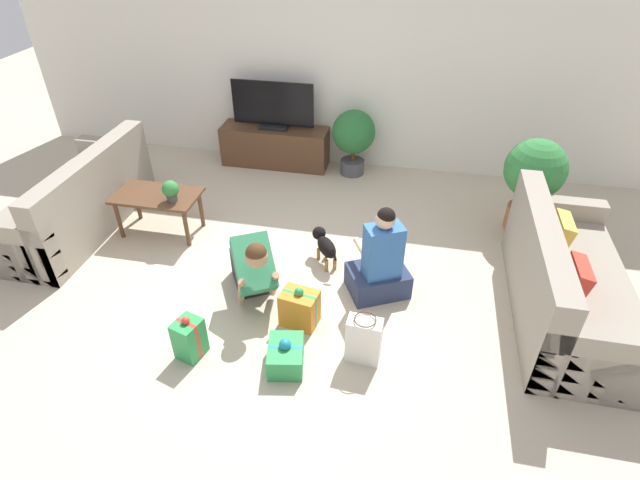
% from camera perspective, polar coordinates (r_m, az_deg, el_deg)
% --- Properties ---
extents(ground_plane, '(16.00, 16.00, 0.00)m').
position_cam_1_polar(ground_plane, '(4.79, -3.80, -4.75)').
color(ground_plane, beige).
extents(wall_back, '(8.40, 0.06, 2.60)m').
position_cam_1_polar(wall_back, '(6.48, 2.03, 19.46)').
color(wall_back, white).
rests_on(wall_back, ground_plane).
extents(sofa_left, '(0.84, 1.94, 0.88)m').
position_cam_1_polar(sofa_left, '(5.95, -26.06, 3.85)').
color(sofa_left, gray).
rests_on(sofa_left, ground_plane).
extents(sofa_right, '(0.84, 1.94, 0.88)m').
position_cam_1_polar(sofa_right, '(4.74, 26.13, -4.56)').
color(sofa_right, gray).
rests_on(sofa_right, ground_plane).
extents(coffee_table, '(0.88, 0.50, 0.46)m').
position_cam_1_polar(coffee_table, '(5.51, -18.09, 4.43)').
color(coffee_table, brown).
rests_on(coffee_table, ground_plane).
extents(tv_console, '(1.40, 0.41, 0.51)m').
position_cam_1_polar(tv_console, '(6.76, -5.16, 10.61)').
color(tv_console, brown).
rests_on(tv_console, ground_plane).
extents(tv, '(1.06, 0.20, 0.61)m').
position_cam_1_polar(tv, '(6.56, -5.40, 14.77)').
color(tv, black).
rests_on(tv, tv_console).
extents(potted_plant_corner_right, '(0.62, 0.62, 1.04)m').
position_cam_1_polar(potted_plant_corner_right, '(5.62, 23.23, 6.79)').
color(potted_plant_corner_right, '#A36042').
rests_on(potted_plant_corner_right, ground_plane).
extents(potted_plant_back_right, '(0.54, 0.54, 0.85)m').
position_cam_1_polar(potted_plant_back_right, '(6.40, 3.85, 11.84)').
color(potted_plant_back_right, '#4C4C51').
rests_on(potted_plant_back_right, ground_plane).
extents(person_kneeling, '(0.64, 0.81, 0.77)m').
position_cam_1_polar(person_kneeling, '(4.45, -7.73, -3.05)').
color(person_kneeling, '#23232D').
rests_on(person_kneeling, ground_plane).
extents(person_sitting, '(0.65, 0.61, 0.93)m').
position_cam_1_polar(person_sitting, '(4.49, 6.87, -2.79)').
color(person_sitting, '#283351').
rests_on(person_sitting, ground_plane).
extents(dog, '(0.33, 0.43, 0.32)m').
position_cam_1_polar(dog, '(4.89, 0.53, -0.49)').
color(dog, black).
rests_on(dog, ground_plane).
extents(gift_box_a, '(0.33, 0.39, 0.27)m').
position_cam_1_polar(gift_box_a, '(3.99, -3.94, -13.00)').
color(gift_box_a, '#2D934C').
rests_on(gift_box_a, ground_plane).
extents(gift_box_b, '(0.34, 0.27, 0.39)m').
position_cam_1_polar(gift_box_b, '(4.26, -2.35, -7.78)').
color(gift_box_b, orange).
rests_on(gift_box_b, ground_plane).
extents(gift_box_c, '(0.24, 0.26, 0.40)m').
position_cam_1_polar(gift_box_c, '(4.13, -14.71, -10.80)').
color(gift_box_c, '#2D934C').
rests_on(gift_box_c, ground_plane).
extents(gift_bag_a, '(0.28, 0.18, 0.43)m').
position_cam_1_polar(gift_bag_a, '(3.96, 5.02, -11.29)').
color(gift_bag_a, white).
rests_on(gift_bag_a, ground_plane).
extents(tabletop_plant, '(0.17, 0.17, 0.22)m').
position_cam_1_polar(tabletop_plant, '(5.26, -16.71, 5.48)').
color(tabletop_plant, '#4C4C51').
rests_on(tabletop_plant, coffee_table).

